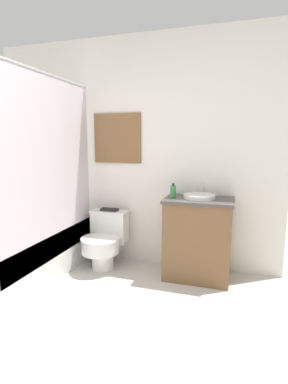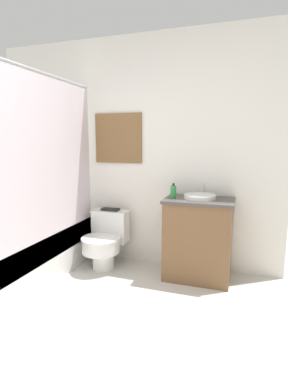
{
  "view_description": "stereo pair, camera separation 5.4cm",
  "coord_description": "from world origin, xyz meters",
  "px_view_note": "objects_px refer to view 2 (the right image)",
  "views": [
    {
      "loc": [
        1.15,
        -1.06,
        1.38
      ],
      "look_at": [
        0.29,
        1.66,
        0.9
      ],
      "focal_mm": 28.0,
      "sensor_mm": 36.0,
      "label": 1
    },
    {
      "loc": [
        1.2,
        -1.04,
        1.38
      ],
      "look_at": [
        0.29,
        1.66,
        0.9
      ],
      "focal_mm": 28.0,
      "sensor_mm": 36.0,
      "label": 2
    }
  ],
  "objects_px": {
    "soap_bottle": "(173,191)",
    "book_on_tank": "(110,209)",
    "toilet": "(106,239)",
    "sink": "(200,196)"
  },
  "relations": [
    {
      "from": "soap_bottle",
      "to": "book_on_tank",
      "type": "relative_size",
      "value": 0.74
    },
    {
      "from": "toilet",
      "to": "book_on_tank",
      "type": "relative_size",
      "value": 3.12
    },
    {
      "from": "toilet",
      "to": "sink",
      "type": "bearing_deg",
      "value": 3.33
    },
    {
      "from": "toilet",
      "to": "sink",
      "type": "height_order",
      "value": "sink"
    },
    {
      "from": "sink",
      "to": "soap_bottle",
      "type": "xyz_separation_m",
      "value": [
        -0.26,
        -0.03,
        0.04
      ]
    },
    {
      "from": "toilet",
      "to": "sink",
      "type": "distance_m",
      "value": 1.14
    },
    {
      "from": "toilet",
      "to": "sink",
      "type": "relative_size",
      "value": 1.74
    },
    {
      "from": "soap_bottle",
      "to": "book_on_tank",
      "type": "bearing_deg",
      "value": 171.82
    },
    {
      "from": "sink",
      "to": "soap_bottle",
      "type": "distance_m",
      "value": 0.27
    },
    {
      "from": "soap_bottle",
      "to": "book_on_tank",
      "type": "height_order",
      "value": "soap_bottle"
    }
  ]
}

